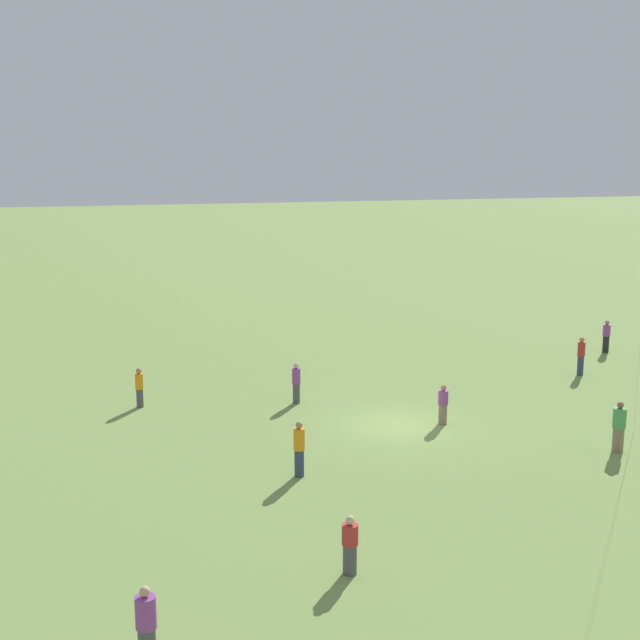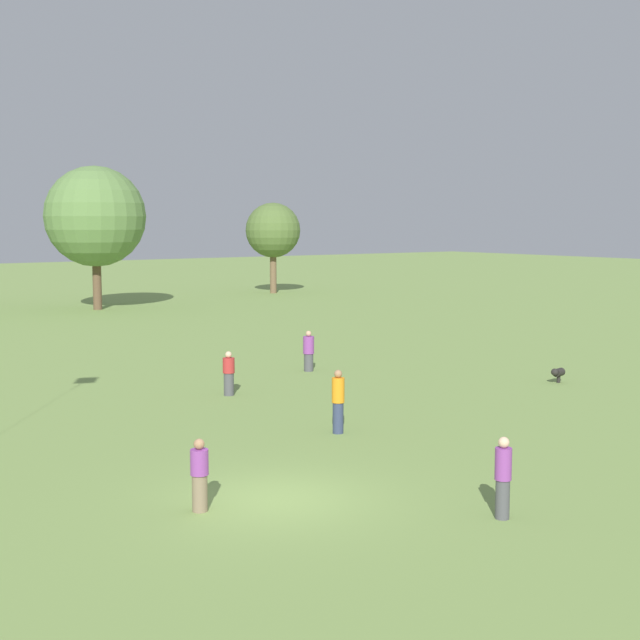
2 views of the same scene
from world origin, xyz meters
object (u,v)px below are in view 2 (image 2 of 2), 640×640
object	(u,v)px
person_6	(503,478)
dog_0	(557,373)
person_1	(338,402)
person_5	(229,374)
person_2	(309,352)
person_4	(200,476)

from	to	relation	value
person_6	dog_0	xyz separation A→B (m)	(13.69, 9.97, -0.49)
person_1	person_5	world-z (taller)	person_1
person_2	dog_0	xyz separation A→B (m)	(6.41, -7.94, -0.43)
person_2	person_4	size ratio (longest dim) A/B	1.06
person_2	person_5	distance (m)	6.00
person_1	person_4	world-z (taller)	person_1
person_1	person_5	xyz separation A→B (m)	(0.20, 7.00, -0.17)
person_5	dog_0	size ratio (longest dim) A/B	2.26
person_6	dog_0	distance (m)	16.94
person_5	person_4	bearing A→B (deg)	170.63
person_2	person_4	xyz separation A→B (m)	(-12.33, -13.74, -0.04)
person_1	person_5	size ratio (longest dim) A/B	1.19
person_1	person_2	xyz separation A→B (m)	(5.57, 9.67, -0.13)
person_4	person_5	distance (m)	13.08
person_4	person_5	size ratio (longest dim) A/B	1.00
person_2	person_4	bearing A→B (deg)	-22.96
person_6	dog_0	size ratio (longest dim) A/B	2.49
person_5	dog_0	world-z (taller)	person_5
person_4	person_6	world-z (taller)	person_6
person_2	person_6	world-z (taller)	person_6
person_2	person_1	bearing A→B (deg)	-11.00
person_1	person_4	distance (m)	7.89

